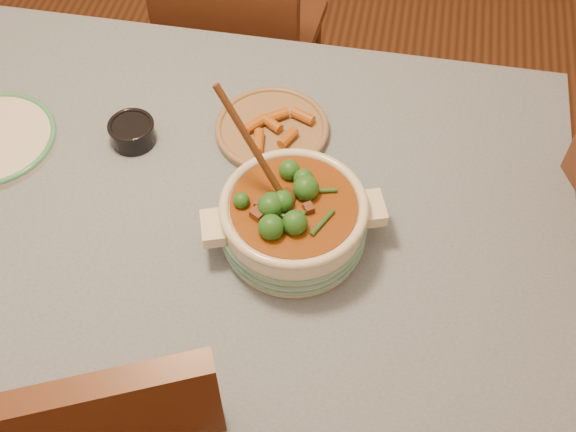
# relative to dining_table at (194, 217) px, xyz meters

# --- Properties ---
(floor) EXTENTS (4.50, 4.50, 0.00)m
(floor) POSITION_rel_dining_table_xyz_m (0.00, 0.00, -0.66)
(floor) COLOR #432213
(floor) RESTS_ON ground
(dining_table) EXTENTS (1.68, 1.08, 0.76)m
(dining_table) POSITION_rel_dining_table_xyz_m (0.00, 0.00, 0.00)
(dining_table) COLOR brown
(dining_table) RESTS_ON floor
(stew_casserole) EXTENTS (0.38, 0.37, 0.35)m
(stew_casserole) POSITION_rel_dining_table_xyz_m (0.25, -0.08, 0.17)
(stew_casserole) COLOR beige
(stew_casserole) RESTS_ON dining_table
(condiment_bowl) EXTENTS (0.13, 0.13, 0.06)m
(condiment_bowl) POSITION_rel_dining_table_xyz_m (-0.17, 0.13, 0.12)
(condiment_bowl) COLOR black
(condiment_bowl) RESTS_ON dining_table
(fried_plate) EXTENTS (0.27, 0.27, 0.04)m
(fried_plate) POSITION_rel_dining_table_xyz_m (0.15, 0.21, 0.11)
(fried_plate) COLOR #9A7B55
(fried_plate) RESTS_ON dining_table
(chair_far) EXTENTS (0.47, 0.47, 0.95)m
(chair_far) POSITION_rel_dining_table_xyz_m (-0.08, 0.79, -0.13)
(chair_far) COLOR #582D1B
(chair_far) RESTS_ON floor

